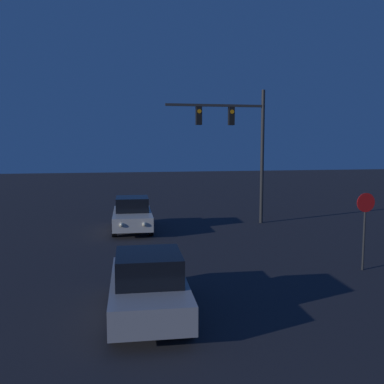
% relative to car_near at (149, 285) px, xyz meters
% --- Properties ---
extents(car_near, '(1.93, 4.13, 1.58)m').
position_rel_car_near_xyz_m(car_near, '(0.00, 0.00, 0.00)').
color(car_near, '#99999E').
rests_on(car_near, ground_plane).
extents(car_far, '(1.92, 4.12, 1.58)m').
position_rel_car_near_xyz_m(car_far, '(0.10, 10.23, 0.00)').
color(car_far, beige).
rests_on(car_far, ground_plane).
extents(traffic_signal_mast, '(5.06, 0.30, 6.78)m').
position_rel_car_near_xyz_m(traffic_signal_mast, '(5.54, 11.01, 3.73)').
color(traffic_signal_mast, '#2D2D2D').
rests_on(traffic_signal_mast, ground_plane).
extents(stop_sign, '(0.62, 0.07, 2.53)m').
position_rel_car_near_xyz_m(stop_sign, '(7.17, 2.45, 0.96)').
color(stop_sign, '#2D2D2D').
rests_on(stop_sign, ground_plane).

